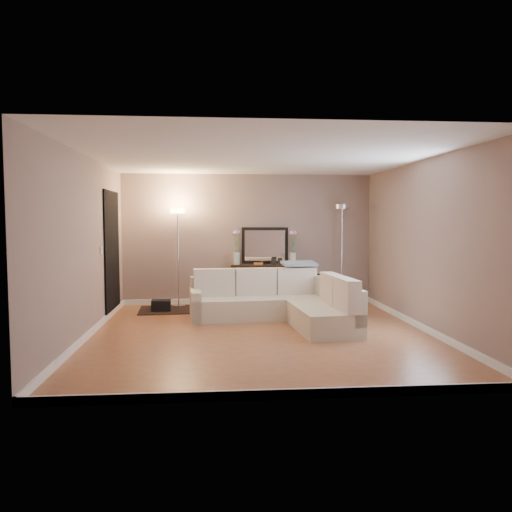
{
  "coord_description": "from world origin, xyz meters",
  "views": [
    {
      "loc": [
        -0.69,
        -7.28,
        1.69
      ],
      "look_at": [
        0.0,
        0.8,
        1.1
      ],
      "focal_mm": 35.0,
      "sensor_mm": 36.0,
      "label": 1
    }
  ],
  "objects": [
    {
      "name": "flower_vase_left",
      "position": [
        -0.24,
        2.54,
        1.1
      ],
      "size": [
        0.16,
        0.14,
        0.69
      ],
      "color": "silver",
      "rests_on": "console_table"
    },
    {
      "name": "baseboard_left",
      "position": [
        -2.48,
        0.0,
        0.05
      ],
      "size": [
        0.03,
        5.5,
        0.1
      ],
      "primitive_type": "cube",
      "color": "white",
      "rests_on": "ground"
    },
    {
      "name": "baseboard_back",
      "position": [
        0.0,
        2.73,
        0.05
      ],
      "size": [
        5.0,
        0.03,
        0.1
      ],
      "primitive_type": "cube",
      "color": "white",
      "rests_on": "ground"
    },
    {
      "name": "wall_back",
      "position": [
        0.0,
        2.76,
        1.3
      ],
      "size": [
        5.0,
        0.02,
        2.6
      ],
      "primitive_type": "cube",
      "color": "gray",
      "rests_on": "ground"
    },
    {
      "name": "ceiling",
      "position": [
        0.0,
        0.0,
        2.6
      ],
      "size": [
        5.0,
        5.5,
        0.01
      ],
      "primitive_type": "cube",
      "color": "white",
      "rests_on": "ground"
    },
    {
      "name": "wall_front",
      "position": [
        0.0,
        -2.76,
        1.3
      ],
      "size": [
        5.0,
        0.02,
        2.6
      ],
      "primitive_type": "cube",
      "color": "gray",
      "rests_on": "ground"
    },
    {
      "name": "switch_plate",
      "position": [
        -2.48,
        0.85,
        1.2
      ],
      "size": [
        0.02,
        0.08,
        0.12
      ],
      "primitive_type": "cube",
      "color": "white",
      "rests_on": "ground"
    },
    {
      "name": "floor_lamp_unlit",
      "position": [
        1.85,
        2.42,
        1.41
      ],
      "size": [
        0.35,
        0.35,
        1.99
      ],
      "color": "silver",
      "rests_on": "floor"
    },
    {
      "name": "wall_right",
      "position": [
        2.51,
        0.0,
        1.3
      ],
      "size": [
        0.02,
        5.5,
        2.6
      ],
      "primitive_type": "cube",
      "color": "gray",
      "rests_on": "ground"
    },
    {
      "name": "console_table",
      "position": [
        0.23,
        2.47,
        0.46
      ],
      "size": [
        1.35,
        0.52,
        0.81
      ],
      "color": "black",
      "rests_on": "floor"
    },
    {
      "name": "baseboard_right",
      "position": [
        2.48,
        0.0,
        0.05
      ],
      "size": [
        0.03,
        5.5,
        0.1
      ],
      "primitive_type": "cube",
      "color": "white",
      "rests_on": "ground"
    },
    {
      "name": "flower_vase_right",
      "position": [
        0.86,
        2.39,
        1.1
      ],
      "size": [
        0.16,
        0.14,
        0.69
      ],
      "color": "silver",
      "rests_on": "console_table"
    },
    {
      "name": "sectional_sofa",
      "position": [
        0.45,
        0.87,
        0.31
      ],
      "size": [
        2.56,
        2.35,
        0.84
      ],
      "color": "beige",
      "rests_on": "floor"
    },
    {
      "name": "leaning_mirror",
      "position": [
        0.33,
        2.63,
        1.18
      ],
      "size": [
        0.93,
        0.16,
        0.73
      ],
      "color": "black",
      "rests_on": "console_table"
    },
    {
      "name": "baseboard_front",
      "position": [
        0.0,
        -2.73,
        0.05
      ],
      "size": [
        5.0,
        0.03,
        0.1
      ],
      "primitive_type": "cube",
      "color": "white",
      "rests_on": "ground"
    },
    {
      "name": "floor_lamp_lit",
      "position": [
        -1.37,
        2.43,
        1.34
      ],
      "size": [
        0.28,
        0.28,
        1.9
      ],
      "color": "silver",
      "rests_on": "floor"
    },
    {
      "name": "table_decor",
      "position": [
        0.3,
        2.43,
        0.84
      ],
      "size": [
        0.56,
        0.16,
        0.13
      ],
      "color": "orange",
      "rests_on": "console_table"
    },
    {
      "name": "doorway",
      "position": [
        -2.48,
        1.7,
        1.1
      ],
      "size": [
        0.02,
        1.2,
        2.2
      ],
      "primitive_type": "cube",
      "color": "black",
      "rests_on": "ground"
    },
    {
      "name": "black_bag",
      "position": [
        -1.66,
        1.94,
        0.1
      ],
      "size": [
        0.37,
        0.27,
        0.23
      ],
      "primitive_type": "cube",
      "rotation": [
        0.0,
        0.0,
        0.06
      ],
      "color": "black",
      "rests_on": "charcoal_rug"
    },
    {
      "name": "throw_blanket",
      "position": [
        0.83,
        1.49,
        0.91
      ],
      "size": [
        0.64,
        0.42,
        0.08
      ],
      "primitive_type": "cube",
      "rotation": [
        0.1,
        0.0,
        0.13
      ],
      "color": "gray",
      "rests_on": "sectional_sofa"
    },
    {
      "name": "wall_left",
      "position": [
        -2.51,
        0.0,
        1.3
      ],
      "size": [
        0.02,
        5.5,
        2.6
      ],
      "primitive_type": "cube",
      "color": "gray",
      "rests_on": "ground"
    },
    {
      "name": "charcoal_rug",
      "position": [
        -1.46,
        2.06,
        0.01
      ],
      "size": [
        1.29,
        1.0,
        0.02
      ],
      "primitive_type": "cube",
      "rotation": [
        0.0,
        0.0,
        0.06
      ],
      "color": "black",
      "rests_on": "floor"
    },
    {
      "name": "floor",
      "position": [
        0.0,
        0.0,
        -0.01
      ],
      "size": [
        5.0,
        5.5,
        0.01
      ],
      "primitive_type": "cube",
      "color": "#9B5B38",
      "rests_on": "ground"
    }
  ]
}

